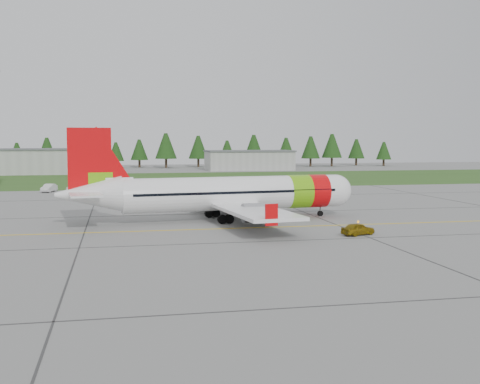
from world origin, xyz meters
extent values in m
plane|color=gray|center=(0.00, 0.00, 0.00)|extent=(320.00, 320.00, 0.00)
cylinder|color=white|center=(0.52, 14.24, 2.89)|extent=(24.48, 6.33, 3.63)
sphere|color=white|center=(12.55, 15.60, 2.89)|extent=(3.63, 3.63, 3.63)
cone|color=white|center=(-14.75, 12.51, 3.21)|extent=(6.89, 4.34, 3.63)
cube|color=black|center=(12.83, 15.63, 3.21)|extent=(1.75, 2.57, 0.52)
cylinder|color=#6ABA0D|center=(7.93, 15.08, 2.89)|extent=(2.82, 3.96, 3.71)
cylinder|color=red|center=(10.15, 15.33, 2.89)|extent=(2.45, 3.92, 3.71)
cube|color=white|center=(0.06, 14.19, 1.86)|extent=(8.44, 30.20, 0.34)
cube|color=red|center=(-2.53, 28.80, 2.38)|extent=(1.13, 0.29, 1.86)
cube|color=red|center=(0.80, -0.64, 2.38)|extent=(1.13, 0.29, 1.86)
cylinder|color=gray|center=(0.87, 19.43, 1.35)|extent=(3.55, 2.32, 1.96)
cylinder|color=gray|center=(2.02, 9.25, 1.35)|extent=(3.55, 2.32, 1.96)
cube|color=red|center=(-14.57, 12.53, 6.33)|extent=(4.30, 0.81, 7.08)
cube|color=#6ABA0D|center=(-13.55, 12.65, 4.29)|extent=(2.45, 0.66, 2.24)
cube|color=white|center=(-15.22, 12.46, 3.45)|extent=(4.17, 10.98, 0.20)
cylinder|color=slate|center=(10.70, 15.39, 0.65)|extent=(0.17, 0.17, 1.30)
cylinder|color=black|center=(10.70, 15.39, 0.32)|extent=(0.66, 0.33, 0.63)
cylinder|color=slate|center=(-1.16, 16.67, 0.88)|extent=(0.20, 0.20, 1.77)
cylinder|color=black|center=(-1.53, 16.63, 0.48)|extent=(1.01, 0.53, 0.97)
cylinder|color=slate|center=(-0.58, 11.49, 0.88)|extent=(0.20, 0.20, 1.77)
cylinder|color=black|center=(-0.95, 11.45, 0.48)|extent=(1.01, 0.53, 0.97)
imported|color=gold|center=(9.57, 1.71, 1.66)|extent=(1.53, 1.65, 3.32)
imported|color=silver|center=(-23.04, 54.31, 2.04)|extent=(1.74, 1.69, 4.09)
cube|color=#30561E|center=(0.00, 82.00, 0.01)|extent=(320.00, 50.00, 0.03)
cube|color=gold|center=(0.00, 8.00, 0.01)|extent=(120.00, 0.25, 0.02)
cube|color=#A8A8A3|center=(-30.00, 110.00, 3.00)|extent=(32.00, 14.00, 6.00)
cube|color=#A8A8A3|center=(25.00, 118.00, 2.60)|extent=(24.00, 12.00, 5.20)
camera|label=1|loc=(-11.88, -49.31, 8.72)|focal=45.00mm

